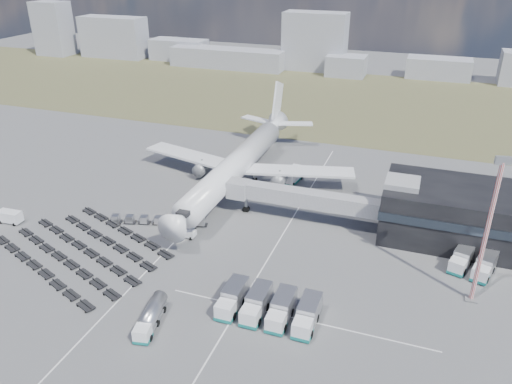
% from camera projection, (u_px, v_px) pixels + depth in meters
% --- Properties ---
extents(ground, '(420.00, 420.00, 0.00)m').
position_uv_depth(ground, '(171.00, 258.00, 86.95)').
color(ground, '#565659').
rests_on(ground, ground).
extents(grass_strip, '(420.00, 90.00, 0.01)m').
position_uv_depth(grass_strip, '(318.00, 98.00, 180.04)').
color(grass_strip, brown).
rests_on(grass_strip, ground).
extents(lane_markings, '(47.12, 110.00, 0.01)m').
position_uv_depth(lane_markings, '(230.00, 259.00, 86.53)').
color(lane_markings, silver).
rests_on(lane_markings, ground).
extents(terminal, '(30.40, 16.40, 11.00)m').
position_uv_depth(terminal, '(467.00, 214.00, 90.46)').
color(terminal, black).
rests_on(terminal, ground).
extents(jet_bridge, '(30.30, 3.80, 7.05)m').
position_uv_depth(jet_bridge, '(292.00, 196.00, 97.20)').
color(jet_bridge, '#939399').
rests_on(jet_bridge, ground).
extents(airliner, '(51.59, 64.53, 17.62)m').
position_uv_depth(airliner, '(239.00, 163.00, 112.03)').
color(airliner, white).
rests_on(airliner, ground).
extents(skyline, '(306.03, 26.99, 25.55)m').
position_uv_depth(skyline, '(328.00, 55.00, 213.02)').
color(skyline, '#989AA6').
rests_on(skyline, ground).
extents(fuel_tanker, '(3.88, 9.11, 2.86)m').
position_uv_depth(fuel_tanker, '(151.00, 317.00, 70.84)').
color(fuel_tanker, white).
rests_on(fuel_tanker, ground).
extents(pushback_tug, '(3.14, 1.79, 1.42)m').
position_uv_depth(pushback_tug, '(187.00, 234.00, 92.93)').
color(pushback_tug, white).
rests_on(pushback_tug, ground).
extents(utility_van, '(4.76, 2.30, 2.46)m').
position_uv_depth(utility_van, '(10.00, 217.00, 97.65)').
color(utility_van, white).
rests_on(utility_van, ground).
extents(catering_truck, '(3.49, 6.77, 2.97)m').
position_uv_depth(catering_truck, '(293.00, 176.00, 114.72)').
color(catering_truck, white).
rests_on(catering_truck, ground).
extents(service_trucks_near, '(14.21, 7.85, 3.15)m').
position_uv_depth(service_trucks_near, '(269.00, 306.00, 72.46)').
color(service_trucks_near, white).
rests_on(service_trucks_near, ground).
extents(service_trucks_far, '(8.11, 8.93, 3.00)m').
position_uv_depth(service_trucks_far, '(473.00, 262.00, 82.94)').
color(service_trucks_far, white).
rests_on(service_trucks_far, ground).
extents(uld_row, '(18.97, 6.38, 1.49)m').
position_uv_depth(uld_row, '(158.00, 220.00, 97.15)').
color(uld_row, black).
rests_on(uld_row, ground).
extents(baggage_dollies, '(35.13, 28.52, 0.73)m').
position_uv_depth(baggage_dollies, '(83.00, 249.00, 88.72)').
color(baggage_dollies, black).
rests_on(baggage_dollies, ground).
extents(floodlight_mast, '(2.26, 1.83, 23.66)m').
position_uv_depth(floodlight_mast, '(486.00, 233.00, 71.41)').
color(floodlight_mast, '#A81B1A').
rests_on(floodlight_mast, ground).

